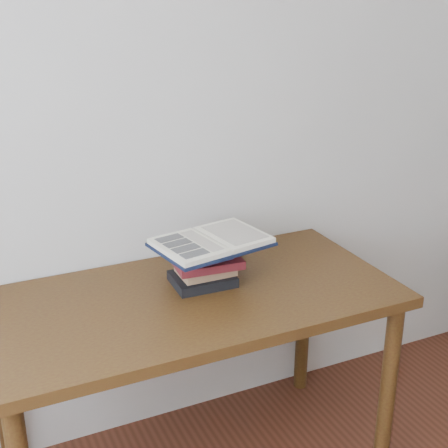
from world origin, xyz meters
TOP-DOWN VIEW (x-y plane):
  - desk at (0.01, 1.38)m, footprint 1.42×0.71m
  - book_stack at (0.08, 1.45)m, footprint 0.26×0.20m
  - open_book at (0.10, 1.43)m, footprint 0.42×0.33m

SIDE VIEW (x-z plane):
  - desk at x=0.01m, z-range 0.28..1.04m
  - book_stack at x=0.08m, z-range 0.76..0.91m
  - open_book at x=0.10m, z-range 0.91..0.94m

